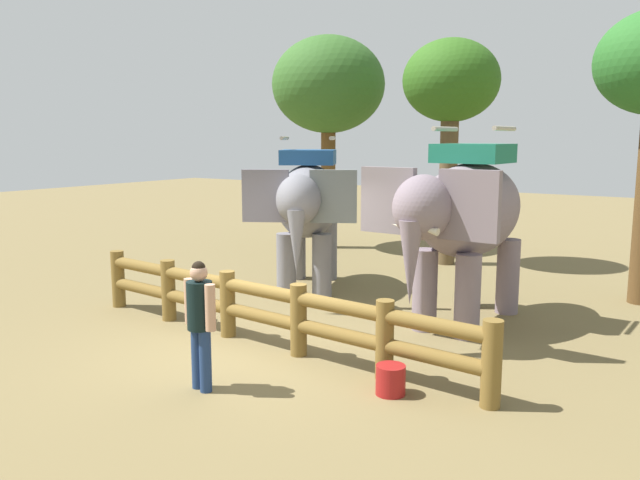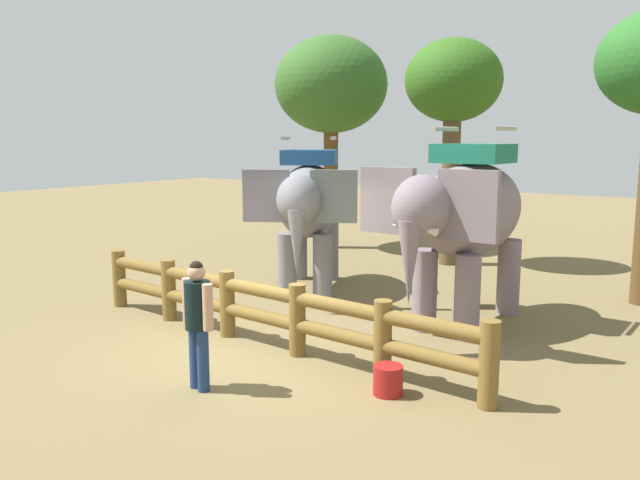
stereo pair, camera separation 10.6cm
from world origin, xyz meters
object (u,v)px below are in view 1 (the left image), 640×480
(log_fence, at_px, (261,307))
(tourist_woman_in_black, at_px, (200,316))
(tree_back_center, at_px, (451,87))
(elephant_center, at_px, (465,215))
(tree_far_right, at_px, (328,87))
(elephant_near_left, at_px, (307,205))
(feed_bucket, at_px, (391,380))

(log_fence, distance_m, tourist_woman_in_black, 1.87)
(tourist_woman_in_black, distance_m, tree_back_center, 9.93)
(elephant_center, height_order, tree_far_right, tree_far_right)
(elephant_near_left, xyz_separation_m, tourist_woman_in_black, (1.86, -5.11, -0.82))
(log_fence, bearing_deg, elephant_center, 51.71)
(elephant_near_left, xyz_separation_m, tree_far_right, (-2.44, 4.67, 2.74))
(feed_bucket, bearing_deg, elephant_near_left, 134.59)
(tourist_woman_in_black, bearing_deg, elephant_center, 69.40)
(elephant_near_left, relative_size, tree_back_center, 0.67)
(elephant_near_left, bearing_deg, log_fence, -67.02)
(elephant_near_left, xyz_separation_m, tree_back_center, (1.32, 4.22, 2.54))
(log_fence, relative_size, tourist_woman_in_black, 4.60)
(elephant_near_left, height_order, tree_far_right, tree_far_right)
(elephant_center, bearing_deg, tourist_woman_in_black, -110.60)
(log_fence, bearing_deg, tree_back_center, 90.70)
(elephant_near_left, relative_size, tourist_woman_in_black, 2.25)
(elephant_center, relative_size, tree_back_center, 0.70)
(log_fence, distance_m, tree_far_right, 9.69)
(log_fence, relative_size, tree_back_center, 1.38)
(feed_bucket, bearing_deg, tourist_woman_in_black, -150.71)
(tourist_woman_in_black, relative_size, tree_far_right, 0.28)
(log_fence, xyz_separation_m, elephant_center, (2.14, 2.71, 1.25))
(log_fence, relative_size, elephant_center, 1.96)
(tree_back_center, relative_size, tree_far_right, 0.93)
(elephant_center, bearing_deg, tree_far_right, 138.57)
(log_fence, distance_m, feed_bucket, 2.61)
(elephant_center, xyz_separation_m, feed_bucket, (0.36, -3.35, -1.67))
(log_fence, height_order, tree_back_center, tree_back_center)
(elephant_center, bearing_deg, tree_back_center, 114.76)
(tree_back_center, distance_m, tree_far_right, 3.79)
(log_fence, xyz_separation_m, tree_far_right, (-3.85, 7.99, 3.90))
(log_fence, bearing_deg, elephant_near_left, 112.98)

